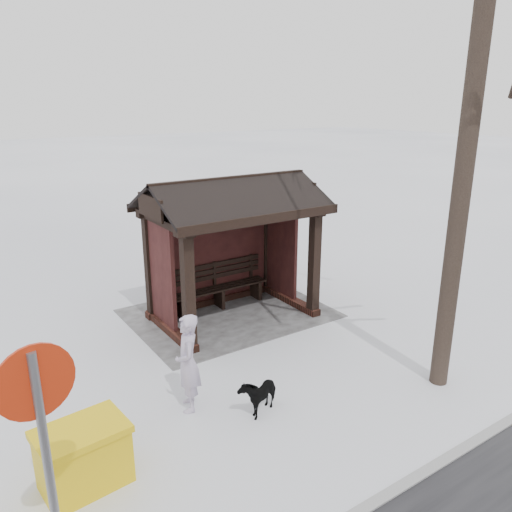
{
  "coord_description": "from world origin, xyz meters",
  "views": [
    {
      "loc": [
        5.2,
        8.66,
        4.55
      ],
      "look_at": [
        -0.06,
        0.8,
        1.6
      ],
      "focal_mm": 35.0,
      "sensor_mm": 36.0,
      "label": 1
    }
  ],
  "objects": [
    {
      "name": "trampled_patch",
      "position": [
        0.0,
        -0.2,
        0.01
      ],
      "size": [
        4.2,
        3.2,
        0.02
      ],
      "primitive_type": "cube",
      "color": "gray",
      "rests_on": "ground"
    },
    {
      "name": "road_sign",
      "position": [
        4.71,
        4.65,
        1.89
      ],
      "size": [
        0.68,
        0.15,
        2.67
      ],
      "rotation": [
        0.0,
        0.0,
        0.17
      ],
      "color": "slate",
      "rests_on": "ground"
    },
    {
      "name": "bus_shelter",
      "position": [
        0.0,
        -0.16,
        2.17
      ],
      "size": [
        3.6,
        2.4,
        3.09
      ],
      "color": "#351B13",
      "rests_on": "ground"
    },
    {
      "name": "grit_bin",
      "position": [
        4.13,
        3.29,
        0.41
      ],
      "size": [
        1.12,
        0.82,
        0.81
      ],
      "rotation": [
        0.0,
        0.0,
        0.1
      ],
      "color": "#DFB70D",
      "rests_on": "ground"
    },
    {
      "name": "dog",
      "position": [
        1.49,
        3.19,
        0.3
      ],
      "size": [
        0.79,
        0.59,
        0.61
      ],
      "primitive_type": "imported",
      "rotation": [
        0.0,
        0.0,
        1.99
      ],
      "color": "black",
      "rests_on": "ground"
    },
    {
      "name": "pedestrian",
      "position": [
        2.34,
        2.53,
        0.77
      ],
      "size": [
        0.55,
        0.66,
        1.55
      ],
      "primitive_type": "imported",
      "rotation": [
        0.0,
        0.0,
        1.21
      ],
      "color": "#B3A5C1",
      "rests_on": "ground"
    },
    {
      "name": "kerb",
      "position": [
        0.0,
        5.5,
        0.01
      ],
      "size": [
        120.0,
        0.15,
        0.06
      ],
      "primitive_type": "cube",
      "color": "gray",
      "rests_on": "ground"
    },
    {
      "name": "ground",
      "position": [
        0.0,
        0.0,
        0.0
      ],
      "size": [
        120.0,
        120.0,
        0.0
      ],
      "primitive_type": "plane",
      "color": "white",
      "rests_on": "ground"
    }
  ]
}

